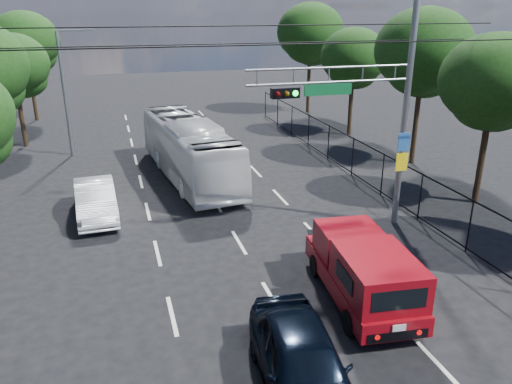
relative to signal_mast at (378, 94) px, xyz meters
name	(u,v)px	position (x,y,z in m)	size (l,w,h in m)	color
lane_markings	(208,189)	(-5.28, 6.01, -5.24)	(6.12, 38.00, 0.01)	beige
signal_mast	(378,94)	(0.00, 0.00, 0.00)	(6.43, 0.39, 9.50)	slate
streetlight_left	(67,87)	(-11.62, 14.01, -1.30)	(2.09, 0.22, 7.08)	slate
utility_wires	(230,38)	(-5.28, 0.84, 1.99)	(22.00, 5.04, 0.74)	black
fence_right	(370,166)	(2.32, 4.18, -4.21)	(0.06, 34.03, 2.00)	black
tree_right_b	(493,88)	(5.93, 1.03, -0.19)	(4.50, 4.50, 7.31)	black
tree_right_c	(423,57)	(6.53, 7.03, 0.49)	(5.10, 5.10, 8.29)	black
tree_right_d	(354,62)	(6.13, 14.03, -0.39)	(4.32, 4.32, 7.02)	black
tree_right_e	(310,37)	(6.33, 22.03, 0.69)	(5.28, 5.28, 8.58)	black
tree_left_d	(14,69)	(-14.67, 17.03, -0.52)	(4.20, 4.20, 6.83)	black
tree_left_e	(26,45)	(-14.87, 25.03, 0.29)	(4.92, 4.92, 7.99)	black
red_pickup	(363,269)	(-2.79, -4.78, -4.19)	(2.44, 5.46, 1.97)	black
navy_hatchback	(303,363)	(-5.85, -7.82, -4.44)	(1.90, 4.72, 1.61)	black
white_bus	(189,149)	(-5.77, 8.06, -3.76)	(2.50, 10.68, 2.97)	silver
white_van	(96,200)	(-10.34, 4.07, -4.51)	(1.56, 4.46, 1.47)	white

